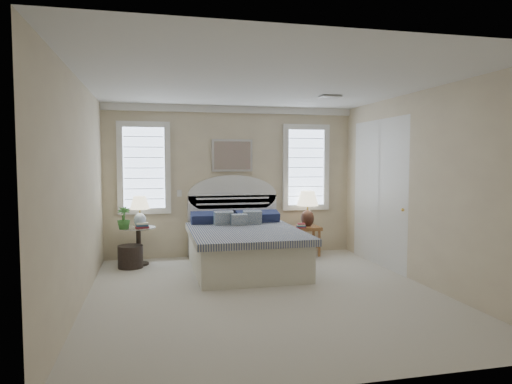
% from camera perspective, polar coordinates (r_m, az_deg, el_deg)
% --- Properties ---
extents(floor, '(4.50, 5.00, 0.01)m').
position_cam_1_polar(floor, '(6.09, 1.14, -12.56)').
color(floor, beige).
rests_on(floor, ground).
extents(ceiling, '(4.50, 5.00, 0.01)m').
position_cam_1_polar(ceiling, '(5.91, 1.18, 13.39)').
color(ceiling, silver).
rests_on(ceiling, wall_back).
extents(wall_back, '(4.50, 0.02, 2.70)m').
position_cam_1_polar(wall_back, '(8.29, -3.02, 1.34)').
color(wall_back, '#C2B092').
rests_on(wall_back, floor).
extents(wall_left, '(0.02, 5.00, 2.70)m').
position_cam_1_polar(wall_left, '(5.74, -21.21, -0.11)').
color(wall_left, '#C2B092').
rests_on(wall_left, floor).
extents(wall_right, '(0.02, 5.00, 2.70)m').
position_cam_1_polar(wall_right, '(6.75, 20.02, 0.49)').
color(wall_right, '#C2B092').
rests_on(wall_right, floor).
extents(crown_molding, '(4.50, 0.08, 0.12)m').
position_cam_1_polar(crown_molding, '(8.29, -3.00, 10.26)').
color(crown_molding, white).
rests_on(crown_molding, wall_back).
extents(hvac_vent, '(0.30, 0.20, 0.02)m').
position_cam_1_polar(hvac_vent, '(7.03, 9.28, 11.67)').
color(hvac_vent, '#B2B2B2').
rests_on(hvac_vent, ceiling).
extents(switch_plate, '(0.08, 0.01, 0.12)m').
position_cam_1_polar(switch_plate, '(8.18, -9.56, -0.15)').
color(switch_plate, white).
rests_on(switch_plate, wall_back).
extents(window_left, '(0.90, 0.06, 1.60)m').
position_cam_1_polar(window_left, '(8.14, -13.82, 2.94)').
color(window_left, silver).
rests_on(window_left, wall_back).
extents(window_right, '(0.90, 0.06, 1.60)m').
position_cam_1_polar(window_right, '(8.61, 6.23, 3.08)').
color(window_right, silver).
rests_on(window_right, wall_back).
extents(painting, '(0.74, 0.04, 0.58)m').
position_cam_1_polar(painting, '(8.24, -2.98, 4.59)').
color(painting, silver).
rests_on(painting, wall_back).
extents(closet_door, '(0.02, 1.80, 2.40)m').
position_cam_1_polar(closet_door, '(7.79, 15.09, -0.07)').
color(closet_door, silver).
rests_on(closet_door, floor).
extents(bed, '(1.72, 2.28, 1.47)m').
position_cam_1_polar(bed, '(7.38, -1.60, -6.53)').
color(bed, beige).
rests_on(bed, floor).
extents(side_table_left, '(0.56, 0.56, 0.63)m').
position_cam_1_polar(side_table_left, '(7.83, -14.46, -6.04)').
color(side_table_left, black).
rests_on(side_table_left, floor).
extents(nightstand_right, '(0.50, 0.40, 0.53)m').
position_cam_1_polar(nightstand_right, '(8.38, 6.26, -5.29)').
color(nightstand_right, '#9C6533').
rests_on(nightstand_right, floor).
extents(floor_pot, '(0.51, 0.51, 0.36)m').
position_cam_1_polar(floor_pot, '(7.69, -15.42, -7.79)').
color(floor_pot, black).
rests_on(floor_pot, floor).
extents(lamp_left, '(0.41, 0.41, 0.52)m').
position_cam_1_polar(lamp_left, '(7.75, -14.32, -1.96)').
color(lamp_left, silver).
rests_on(lamp_left, side_table_left).
extents(lamp_right, '(0.49, 0.49, 0.65)m').
position_cam_1_polar(lamp_right, '(8.38, 6.46, -1.56)').
color(lamp_right, black).
rests_on(lamp_right, nightstand_right).
extents(potted_plant, '(0.22, 0.22, 0.36)m').
position_cam_1_polar(potted_plant, '(7.60, -16.22, -3.16)').
color(potted_plant, '#307A38').
rests_on(potted_plant, side_table_left).
extents(books_left, '(0.22, 0.17, 0.08)m').
position_cam_1_polar(books_left, '(7.68, -14.04, -4.09)').
color(books_left, maroon).
rests_on(books_left, side_table_left).
extents(books_right, '(0.16, 0.12, 0.09)m').
position_cam_1_polar(books_right, '(8.17, 5.68, -4.22)').
color(books_right, maroon).
rests_on(books_right, nightstand_right).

